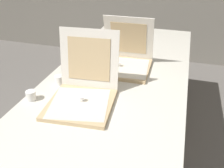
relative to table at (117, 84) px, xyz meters
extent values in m
cube|color=silver|center=(0.00, 0.00, 0.03)|extent=(0.93, 2.38, 0.03)
cylinder|color=#38383D|center=(-0.39, 1.12, -0.35)|extent=(0.04, 0.04, 0.72)
cylinder|color=#38383D|center=(0.39, 1.12, -0.35)|extent=(0.04, 0.04, 0.72)
cube|color=tan|center=(-0.11, -0.37, 0.06)|extent=(0.39, 0.39, 0.02)
cube|color=silver|center=(-0.11, -0.37, 0.07)|extent=(0.37, 0.37, 0.00)
cube|color=silver|center=(-0.13, -0.16, 0.24)|extent=(0.36, 0.09, 0.35)
cube|color=tan|center=(-0.13, -0.17, 0.24)|extent=(0.26, 0.06, 0.25)
cylinder|color=white|center=(-0.11, -0.35, 0.10)|extent=(0.03, 0.03, 0.00)
cylinder|color=white|center=(-0.10, -0.35, 0.08)|extent=(0.01, 0.01, 0.03)
cylinder|color=white|center=(-0.11, -0.35, 0.08)|extent=(0.01, 0.01, 0.03)
cylinder|color=white|center=(-0.11, -0.36, 0.08)|extent=(0.01, 0.01, 0.03)
cube|color=tan|center=(0.02, 0.15, 0.06)|extent=(0.36, 0.36, 0.02)
cube|color=silver|center=(0.02, 0.14, 0.07)|extent=(0.35, 0.35, 0.00)
cube|color=silver|center=(0.01, 0.27, 0.24)|extent=(0.36, 0.12, 0.34)
cube|color=tan|center=(0.01, 0.27, 0.24)|extent=(0.26, 0.08, 0.25)
cylinder|color=white|center=(-0.02, 0.14, 0.10)|extent=(0.03, 0.03, 0.00)
cylinder|color=white|center=(-0.01, 0.14, 0.08)|extent=(0.01, 0.00, 0.03)
cylinder|color=white|center=(-0.03, 0.15, 0.08)|extent=(0.00, 0.00, 0.03)
cylinder|color=white|center=(-0.03, 0.13, 0.08)|extent=(0.00, 0.00, 0.03)
cylinder|color=white|center=(-0.34, -0.17, 0.07)|extent=(0.06, 0.06, 0.06)
cylinder|color=white|center=(-0.30, 0.12, 0.07)|extent=(0.06, 0.06, 0.06)
cylinder|color=white|center=(-0.41, -0.39, 0.07)|extent=(0.06, 0.06, 0.06)
camera|label=1|loc=(0.38, -1.39, 0.83)|focal=39.10mm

